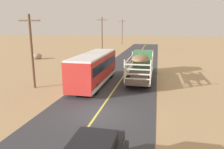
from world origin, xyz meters
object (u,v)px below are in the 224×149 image
object	(u,v)px
power_pole_far	(122,31)
boulder_far_horizon	(37,56)
livestock_truck	(142,62)
bus	(94,68)
power_pole_near	(32,49)
power_pole_mid	(102,35)

from	to	relation	value
power_pole_far	boulder_far_horizon	bearing A→B (deg)	-105.67
livestock_truck	bus	size ratio (longest dim) A/B	0.97
power_pole_near	power_pole_mid	distance (m)	26.51
bus	power_pole_near	bearing A→B (deg)	-155.47
power_pole_mid	power_pole_far	xyz separation A→B (m)	(0.00, 26.50, 0.17)
livestock_truck	power_pole_far	xyz separation A→B (m)	(-10.10, 46.00, 2.61)
livestock_truck	power_pole_near	xyz separation A→B (m)	(-10.10, -7.01, 2.04)
power_pole_far	boulder_far_horizon	size ratio (longest dim) A/B	4.55
livestock_truck	power_pole_near	bearing A→B (deg)	-145.24
livestock_truck	power_pole_far	size ratio (longest dim) A/B	1.18
livestock_truck	power_pole_mid	distance (m)	22.09
bus	boulder_far_horizon	world-z (taller)	bus
bus	power_pole_far	distance (m)	50.88
livestock_truck	boulder_far_horizon	xyz separation A→B (m)	(-20.16, 10.14, -1.26)
power_pole_near	power_pole_mid	bearing A→B (deg)	90.00
livestock_truck	power_pole_far	distance (m)	47.17
power_pole_far	livestock_truck	bearing A→B (deg)	-77.62
power_pole_near	power_pole_far	bearing A→B (deg)	90.00
livestock_truck	boulder_far_horizon	size ratio (longest dim) A/B	5.36
power_pole_mid	power_pole_far	distance (m)	26.50
bus	livestock_truck	bearing A→B (deg)	44.22
boulder_far_horizon	power_pole_near	bearing A→B (deg)	-59.60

